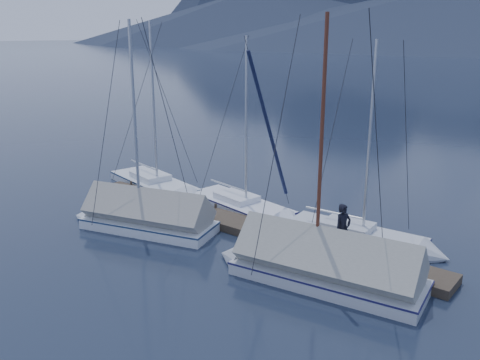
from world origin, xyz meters
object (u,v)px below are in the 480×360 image
(sailboat_open_right, at_px, (374,241))
(sailboat_covered_far, at_px, (138,218))
(sailboat_open_left, at_px, (162,189))
(sailboat_open_mid, at_px, (253,211))
(sailboat_covered_near, at_px, (311,266))
(person, at_px, (343,229))

(sailboat_open_right, xyz_separation_m, sailboat_covered_far, (-8.75, -4.68, 0.31))
(sailboat_open_right, bearing_deg, sailboat_open_left, -178.09)
(sailboat_open_right, bearing_deg, sailboat_covered_far, -151.89)
(sailboat_open_mid, relative_size, sailboat_covered_near, 0.91)
(sailboat_open_left, relative_size, person, 5.16)
(sailboat_open_left, distance_m, sailboat_open_right, 11.80)
(sailboat_open_left, bearing_deg, sailboat_covered_near, -18.16)
(sailboat_open_mid, height_order, person, sailboat_open_mid)
(sailboat_open_left, bearing_deg, sailboat_open_right, 1.91)
(sailboat_open_mid, distance_m, person, 6.05)
(sailboat_covered_near, relative_size, sailboat_covered_far, 1.02)
(sailboat_open_mid, distance_m, sailboat_covered_near, 6.79)
(sailboat_open_mid, height_order, sailboat_covered_far, sailboat_covered_far)
(sailboat_open_left, height_order, person, sailboat_open_left)
(sailboat_open_left, xyz_separation_m, sailboat_open_right, (11.80, 0.39, -0.02))
(sailboat_open_mid, distance_m, sailboat_covered_far, 5.33)
(sailboat_covered_near, distance_m, sailboat_covered_far, 8.34)
(sailboat_open_left, height_order, sailboat_open_right, sailboat_open_left)
(sailboat_open_mid, bearing_deg, sailboat_open_right, 1.59)
(sailboat_open_right, xyz_separation_m, person, (-0.32, -2.13, 1.12))
(sailboat_open_mid, xyz_separation_m, sailboat_open_right, (5.93, 0.16, -0.00))
(sailboat_open_left, xyz_separation_m, person, (11.47, -1.74, 1.10))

